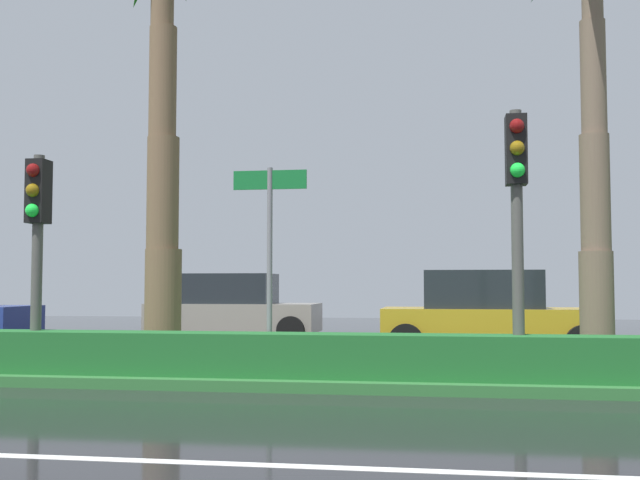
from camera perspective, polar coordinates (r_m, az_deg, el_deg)
name	(u,v)px	position (r m, az deg, el deg)	size (l,w,h in m)	color
ground_plane	(370,373)	(13.18, 3.71, -9.75)	(90.00, 42.00, 0.10)	black
near_lane_divider_stripe	(289,466)	(6.32, -2.33, -16.26)	(81.00, 0.14, 0.01)	white
median_strip	(364,372)	(12.17, 3.28, -9.68)	(85.50, 4.00, 0.15)	#2D6B33
median_hedge	(354,356)	(10.75, 2.52, -8.51)	(76.50, 0.70, 0.60)	#1E6028
traffic_signal_median_left	(37,222)	(12.32, -20.09, 1.27)	(0.28, 0.43, 3.22)	#4C4C47
traffic_signal_median_right	(517,193)	(10.89, 14.28, 3.38)	(0.28, 0.43, 3.67)	#4C4C47
street_name_sign	(270,240)	(11.37, -3.72, -0.01)	(1.10, 0.08, 3.00)	slate
car_in_traffic_second	(233,309)	(20.05, -6.45, -5.04)	(4.30, 2.02, 1.72)	gray
car_in_traffic_third	(487,315)	(16.06, 12.22, -5.40)	(4.30, 2.02, 1.72)	#B28C1E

